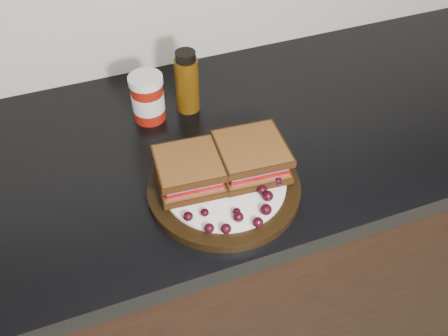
% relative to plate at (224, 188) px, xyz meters
% --- Properties ---
extents(base_cabinets, '(3.96, 0.58, 0.86)m').
position_rel_plate_xyz_m(base_cabinets, '(0.09, 0.14, -0.48)').
color(base_cabinets, black).
rests_on(base_cabinets, ground_plane).
extents(countertop, '(3.98, 0.60, 0.04)m').
position_rel_plate_xyz_m(countertop, '(0.09, 0.14, -0.03)').
color(countertop, black).
rests_on(countertop, base_cabinets).
extents(plate, '(0.28, 0.28, 0.02)m').
position_rel_plate_xyz_m(plate, '(0.00, 0.00, 0.00)').
color(plate, black).
rests_on(plate, countertop).
extents(sandwich_left, '(0.12, 0.12, 0.05)m').
position_rel_plate_xyz_m(sandwich_left, '(-0.06, 0.02, 0.04)').
color(sandwich_left, brown).
rests_on(sandwich_left, plate).
extents(sandwich_right, '(0.13, 0.13, 0.06)m').
position_rel_plate_xyz_m(sandwich_right, '(0.06, 0.02, 0.04)').
color(sandwich_right, brown).
rests_on(sandwich_right, plate).
extents(grape_0, '(0.02, 0.02, 0.02)m').
position_rel_plate_xyz_m(grape_0, '(-0.09, -0.06, 0.02)').
color(grape_0, black).
rests_on(grape_0, plate).
extents(grape_1, '(0.01, 0.01, 0.01)m').
position_rel_plate_xyz_m(grape_1, '(-0.06, -0.06, 0.02)').
color(grape_1, black).
rests_on(grape_1, plate).
extents(grape_2, '(0.02, 0.02, 0.02)m').
position_rel_plate_xyz_m(grape_2, '(-0.06, -0.10, 0.02)').
color(grape_2, black).
rests_on(grape_2, plate).
extents(grape_3, '(0.02, 0.02, 0.02)m').
position_rel_plate_xyz_m(grape_3, '(-0.04, -0.11, 0.02)').
color(grape_3, black).
rests_on(grape_3, plate).
extents(grape_4, '(0.02, 0.02, 0.02)m').
position_rel_plate_xyz_m(grape_4, '(-0.01, -0.09, 0.02)').
color(grape_4, black).
rests_on(grape_4, plate).
extents(grape_5, '(0.01, 0.01, 0.01)m').
position_rel_plate_xyz_m(grape_5, '(-0.01, -0.08, 0.02)').
color(grape_5, black).
rests_on(grape_5, plate).
extents(grape_6, '(0.02, 0.02, 0.02)m').
position_rel_plate_xyz_m(grape_6, '(0.02, -0.11, 0.02)').
color(grape_6, black).
rests_on(grape_6, plate).
extents(grape_7, '(0.02, 0.02, 0.02)m').
position_rel_plate_xyz_m(grape_7, '(0.04, -0.09, 0.02)').
color(grape_7, black).
rests_on(grape_7, plate).
extents(grape_8, '(0.02, 0.02, 0.02)m').
position_rel_plate_xyz_m(grape_8, '(0.06, -0.07, 0.02)').
color(grape_8, black).
rests_on(grape_8, plate).
extents(grape_9, '(0.02, 0.02, 0.02)m').
position_rel_plate_xyz_m(grape_9, '(0.05, -0.05, 0.02)').
color(grape_9, black).
rests_on(grape_9, plate).
extents(grape_10, '(0.02, 0.02, 0.02)m').
position_rel_plate_xyz_m(grape_10, '(0.09, -0.04, 0.02)').
color(grape_10, black).
rests_on(grape_10, plate).
extents(grape_11, '(0.02, 0.02, 0.02)m').
position_rel_plate_xyz_m(grape_11, '(0.07, -0.02, 0.02)').
color(grape_11, black).
rests_on(grape_11, plate).
extents(grape_12, '(0.02, 0.02, 0.02)m').
position_rel_plate_xyz_m(grape_12, '(0.09, -0.01, 0.02)').
color(grape_12, black).
rests_on(grape_12, plate).
extents(grape_13, '(0.02, 0.02, 0.02)m').
position_rel_plate_xyz_m(grape_13, '(0.08, 0.03, 0.02)').
color(grape_13, black).
rests_on(grape_13, plate).
extents(grape_14, '(0.02, 0.02, 0.02)m').
position_rel_plate_xyz_m(grape_14, '(0.05, 0.04, 0.02)').
color(grape_14, black).
rests_on(grape_14, plate).
extents(grape_15, '(0.02, 0.02, 0.02)m').
position_rel_plate_xyz_m(grape_15, '(-0.03, 0.05, 0.02)').
color(grape_15, black).
rests_on(grape_15, plate).
extents(grape_16, '(0.02, 0.02, 0.02)m').
position_rel_plate_xyz_m(grape_16, '(-0.07, 0.05, 0.02)').
color(grape_16, black).
rests_on(grape_16, plate).
extents(grape_17, '(0.02, 0.02, 0.02)m').
position_rel_plate_xyz_m(grape_17, '(-0.06, 0.02, 0.02)').
color(grape_17, black).
rests_on(grape_17, plate).
extents(grape_18, '(0.02, 0.02, 0.02)m').
position_rel_plate_xyz_m(grape_18, '(-0.10, -0.01, 0.02)').
color(grape_18, black).
rests_on(grape_18, plate).
extents(grape_19, '(0.02, 0.02, 0.02)m').
position_rel_plate_xyz_m(grape_19, '(-0.10, -0.01, 0.02)').
color(grape_19, black).
rests_on(grape_19, plate).
extents(grape_20, '(0.02, 0.02, 0.02)m').
position_rel_plate_xyz_m(grape_20, '(-0.04, 0.02, 0.02)').
color(grape_20, black).
rests_on(grape_20, plate).
extents(grape_21, '(0.02, 0.02, 0.01)m').
position_rel_plate_xyz_m(grape_21, '(-0.05, 0.01, 0.02)').
color(grape_21, black).
rests_on(grape_21, plate).
extents(grape_22, '(0.02, 0.02, 0.02)m').
position_rel_plate_xyz_m(grape_22, '(-0.07, 0.01, 0.02)').
color(grape_22, black).
rests_on(grape_22, plate).
extents(condiment_jar, '(0.09, 0.09, 0.10)m').
position_rel_plate_xyz_m(condiment_jar, '(-0.07, 0.26, 0.04)').
color(condiment_jar, maroon).
rests_on(condiment_jar, countertop).
extents(oil_bottle, '(0.06, 0.06, 0.14)m').
position_rel_plate_xyz_m(oil_bottle, '(0.01, 0.26, 0.06)').
color(oil_bottle, '#4A2C07').
rests_on(oil_bottle, countertop).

